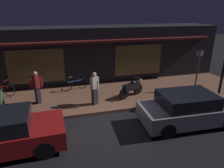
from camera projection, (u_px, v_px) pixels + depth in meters
name	position (u px, v px, depth m)	size (l,w,h in m)	color
ground_plane	(110.00, 125.00, 8.56)	(60.00, 60.00, 0.00)	black
sidewalk_slab	(97.00, 96.00, 11.26)	(18.00, 4.00, 0.15)	brown
storefront_building	(87.00, 54.00, 13.73)	(18.00, 3.30, 3.60)	black
motorcycle	(132.00, 88.00, 10.90)	(1.58, 0.92, 0.97)	black
bicycle_parked	(1.00, 90.00, 11.03)	(1.54, 0.72, 0.91)	black
bicycle_extra	(75.00, 84.00, 11.84)	(1.61, 0.56, 0.91)	black
person_photographer	(37.00, 87.00, 9.98)	(0.58, 0.44, 1.67)	#28232D
person_bystander	(95.00, 88.00, 9.86)	(0.44, 0.58, 1.67)	#28232D
sign_post	(198.00, 67.00, 11.60)	(0.44, 0.09, 2.40)	#47474C
parked_car_near	(1.00, 134.00, 6.75)	(4.16, 1.91, 1.42)	black
parked_car_far	(188.00, 109.00, 8.45)	(4.16, 1.92, 1.42)	black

